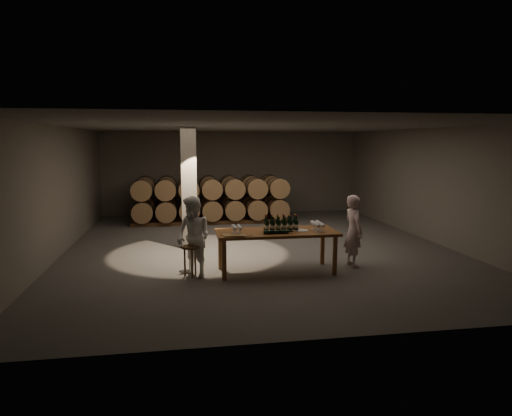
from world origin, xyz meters
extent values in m
plane|color=#54514E|center=(0.00, 0.00, 0.00)|extent=(12.00, 12.00, 0.00)
plane|color=#605E59|center=(0.00, 0.00, 3.20)|extent=(12.00, 12.00, 0.00)
plane|color=slate|center=(0.00, 6.00, 1.60)|extent=(10.00, 0.00, 10.00)
plane|color=slate|center=(0.00, -6.00, 1.60)|extent=(10.00, 0.00, 10.00)
plane|color=slate|center=(-5.00, 0.00, 1.60)|extent=(0.00, 12.00, 12.00)
plane|color=slate|center=(5.00, 0.00, 1.60)|extent=(0.00, 12.00, 12.00)
cube|color=gray|center=(-1.80, 0.20, 1.60)|extent=(0.40, 0.40, 3.20)
cylinder|color=brown|center=(-1.18, -2.93, 0.42)|extent=(0.10, 0.10, 0.84)
cylinder|color=brown|center=(1.18, -2.93, 0.42)|extent=(0.10, 0.10, 0.84)
cylinder|color=brown|center=(-1.18, -2.07, 0.42)|extent=(0.10, 0.10, 0.84)
cylinder|color=brown|center=(1.18, -2.07, 0.42)|extent=(0.10, 0.10, 0.84)
cube|color=brown|center=(0.00, -2.50, 0.87)|extent=(2.60, 1.10, 0.06)
cube|color=brown|center=(-0.96, 4.90, 0.06)|extent=(5.48, 0.10, 0.12)
cube|color=brown|center=(-0.96, 5.50, 0.06)|extent=(5.48, 0.10, 0.12)
cylinder|color=olive|center=(-3.30, 5.20, 0.47)|extent=(0.70, 0.95, 0.70)
cylinder|color=black|center=(-3.30, 4.94, 0.47)|extent=(0.73, 0.04, 0.73)
cylinder|color=black|center=(-3.30, 5.46, 0.47)|extent=(0.73, 0.04, 0.73)
cylinder|color=olive|center=(-2.52, 5.20, 0.47)|extent=(0.70, 0.95, 0.70)
cylinder|color=black|center=(-2.52, 4.94, 0.47)|extent=(0.73, 0.04, 0.73)
cylinder|color=black|center=(-2.52, 5.46, 0.47)|extent=(0.73, 0.04, 0.73)
cylinder|color=olive|center=(-1.74, 5.20, 0.47)|extent=(0.70, 0.95, 0.70)
cylinder|color=black|center=(-1.74, 4.94, 0.47)|extent=(0.73, 0.04, 0.73)
cylinder|color=black|center=(-1.74, 5.46, 0.47)|extent=(0.73, 0.04, 0.73)
cylinder|color=olive|center=(-0.96, 5.20, 0.47)|extent=(0.70, 0.95, 0.70)
cylinder|color=black|center=(-0.96, 4.94, 0.47)|extent=(0.73, 0.04, 0.73)
cylinder|color=black|center=(-0.96, 5.46, 0.47)|extent=(0.73, 0.04, 0.73)
cylinder|color=olive|center=(-0.18, 5.20, 0.47)|extent=(0.70, 0.95, 0.70)
cylinder|color=black|center=(-0.18, 4.94, 0.47)|extent=(0.73, 0.04, 0.73)
cylinder|color=black|center=(-0.18, 5.46, 0.47)|extent=(0.73, 0.04, 0.73)
cylinder|color=olive|center=(0.60, 5.20, 0.47)|extent=(0.70, 0.95, 0.70)
cylinder|color=black|center=(0.60, 4.94, 0.47)|extent=(0.73, 0.04, 0.73)
cylinder|color=black|center=(0.60, 5.46, 0.47)|extent=(0.73, 0.04, 0.73)
cylinder|color=olive|center=(1.38, 5.20, 0.47)|extent=(0.70, 0.95, 0.70)
cylinder|color=black|center=(1.38, 4.94, 0.47)|extent=(0.73, 0.04, 0.73)
cylinder|color=black|center=(1.38, 5.46, 0.47)|extent=(0.73, 0.04, 0.73)
cylinder|color=olive|center=(-3.30, 5.20, 1.21)|extent=(0.70, 0.95, 0.70)
cylinder|color=black|center=(-3.30, 4.94, 1.21)|extent=(0.73, 0.04, 0.73)
cylinder|color=black|center=(-3.30, 5.46, 1.21)|extent=(0.73, 0.04, 0.73)
cylinder|color=olive|center=(-2.52, 5.20, 1.21)|extent=(0.70, 0.95, 0.70)
cylinder|color=black|center=(-2.52, 4.94, 1.21)|extent=(0.73, 0.04, 0.73)
cylinder|color=black|center=(-2.52, 5.46, 1.21)|extent=(0.73, 0.04, 0.73)
cylinder|color=olive|center=(-1.74, 5.20, 1.21)|extent=(0.70, 0.95, 0.70)
cylinder|color=black|center=(-1.74, 4.94, 1.21)|extent=(0.73, 0.04, 0.73)
cylinder|color=black|center=(-1.74, 5.46, 1.21)|extent=(0.73, 0.04, 0.73)
cylinder|color=olive|center=(-0.96, 5.20, 1.21)|extent=(0.70, 0.95, 0.70)
cylinder|color=black|center=(-0.96, 4.94, 1.21)|extent=(0.73, 0.04, 0.73)
cylinder|color=black|center=(-0.96, 5.46, 1.21)|extent=(0.73, 0.04, 0.73)
cylinder|color=olive|center=(-0.18, 5.20, 1.21)|extent=(0.70, 0.95, 0.70)
cylinder|color=black|center=(-0.18, 4.94, 1.21)|extent=(0.73, 0.04, 0.73)
cylinder|color=black|center=(-0.18, 5.46, 1.21)|extent=(0.73, 0.04, 0.73)
cylinder|color=olive|center=(0.60, 5.20, 1.21)|extent=(0.70, 0.95, 0.70)
cylinder|color=black|center=(0.60, 4.94, 1.21)|extent=(0.73, 0.04, 0.73)
cylinder|color=black|center=(0.60, 5.46, 1.21)|extent=(0.73, 0.04, 0.73)
cylinder|color=olive|center=(1.38, 5.20, 1.21)|extent=(0.70, 0.95, 0.70)
cylinder|color=black|center=(1.38, 4.94, 1.21)|extent=(0.73, 0.04, 0.73)
cylinder|color=black|center=(1.38, 5.46, 1.21)|extent=(0.73, 0.04, 0.73)
cube|color=brown|center=(-0.96, 3.50, 0.06)|extent=(5.48, 0.10, 0.12)
cube|color=brown|center=(-0.96, 4.10, 0.06)|extent=(5.48, 0.10, 0.12)
cylinder|color=olive|center=(-3.30, 3.80, 0.47)|extent=(0.70, 0.95, 0.70)
cylinder|color=black|center=(-3.30, 3.54, 0.47)|extent=(0.73, 0.04, 0.73)
cylinder|color=black|center=(-3.30, 4.06, 0.47)|extent=(0.73, 0.04, 0.73)
cylinder|color=olive|center=(-2.52, 3.80, 0.47)|extent=(0.70, 0.95, 0.70)
cylinder|color=black|center=(-2.52, 3.54, 0.47)|extent=(0.73, 0.04, 0.73)
cylinder|color=black|center=(-2.52, 4.06, 0.47)|extent=(0.73, 0.04, 0.73)
cylinder|color=olive|center=(-1.74, 3.80, 0.47)|extent=(0.70, 0.95, 0.70)
cylinder|color=black|center=(-1.74, 3.54, 0.47)|extent=(0.73, 0.04, 0.73)
cylinder|color=black|center=(-1.74, 4.06, 0.47)|extent=(0.73, 0.04, 0.73)
cylinder|color=olive|center=(-0.96, 3.80, 0.47)|extent=(0.70, 0.95, 0.70)
cylinder|color=black|center=(-0.96, 3.54, 0.47)|extent=(0.73, 0.04, 0.73)
cylinder|color=black|center=(-0.96, 4.06, 0.47)|extent=(0.73, 0.04, 0.73)
cylinder|color=olive|center=(-0.18, 3.80, 0.47)|extent=(0.70, 0.95, 0.70)
cylinder|color=black|center=(-0.18, 3.54, 0.47)|extent=(0.73, 0.04, 0.73)
cylinder|color=black|center=(-0.18, 4.06, 0.47)|extent=(0.73, 0.04, 0.73)
cylinder|color=olive|center=(0.60, 3.80, 0.47)|extent=(0.70, 0.95, 0.70)
cylinder|color=black|center=(0.60, 3.54, 0.47)|extent=(0.73, 0.04, 0.73)
cylinder|color=black|center=(0.60, 4.06, 0.47)|extent=(0.73, 0.04, 0.73)
cylinder|color=olive|center=(1.38, 3.80, 0.47)|extent=(0.70, 0.95, 0.70)
cylinder|color=black|center=(1.38, 3.54, 0.47)|extent=(0.73, 0.04, 0.73)
cylinder|color=black|center=(1.38, 4.06, 0.47)|extent=(0.73, 0.04, 0.73)
cylinder|color=olive|center=(-3.30, 3.80, 1.21)|extent=(0.70, 0.95, 0.70)
cylinder|color=black|center=(-3.30, 3.54, 1.21)|extent=(0.73, 0.04, 0.73)
cylinder|color=black|center=(-3.30, 4.06, 1.21)|extent=(0.73, 0.04, 0.73)
cylinder|color=olive|center=(-2.52, 3.80, 1.21)|extent=(0.70, 0.95, 0.70)
cylinder|color=black|center=(-2.52, 3.54, 1.21)|extent=(0.73, 0.04, 0.73)
cylinder|color=black|center=(-2.52, 4.06, 1.21)|extent=(0.73, 0.04, 0.73)
cylinder|color=olive|center=(-1.74, 3.80, 1.21)|extent=(0.70, 0.95, 0.70)
cylinder|color=black|center=(-1.74, 3.54, 1.21)|extent=(0.73, 0.04, 0.73)
cylinder|color=black|center=(-1.74, 4.06, 1.21)|extent=(0.73, 0.04, 0.73)
cylinder|color=olive|center=(-0.96, 3.80, 1.21)|extent=(0.70, 0.95, 0.70)
cylinder|color=black|center=(-0.96, 3.54, 1.21)|extent=(0.73, 0.04, 0.73)
cylinder|color=black|center=(-0.96, 4.06, 1.21)|extent=(0.73, 0.04, 0.73)
cylinder|color=olive|center=(-0.18, 3.80, 1.21)|extent=(0.70, 0.95, 0.70)
cylinder|color=black|center=(-0.18, 3.54, 1.21)|extent=(0.73, 0.04, 0.73)
cylinder|color=black|center=(-0.18, 4.06, 1.21)|extent=(0.73, 0.04, 0.73)
cylinder|color=olive|center=(0.60, 3.80, 1.21)|extent=(0.70, 0.95, 0.70)
cylinder|color=black|center=(0.60, 3.54, 1.21)|extent=(0.73, 0.04, 0.73)
cylinder|color=black|center=(0.60, 4.06, 1.21)|extent=(0.73, 0.04, 0.73)
cylinder|color=olive|center=(1.38, 3.80, 1.21)|extent=(0.70, 0.95, 0.70)
cylinder|color=black|center=(1.38, 3.54, 1.21)|extent=(0.73, 0.04, 0.73)
cylinder|color=black|center=(1.38, 4.06, 1.21)|extent=(0.73, 0.04, 0.73)
cylinder|color=black|center=(-0.22, -2.55, 1.02)|extent=(0.08, 0.08, 0.23)
cylinder|color=silver|center=(-0.22, -2.55, 1.01)|extent=(0.09, 0.09, 0.07)
cylinder|color=black|center=(-0.22, -2.55, 1.18)|extent=(0.03, 0.03, 0.09)
cylinder|color=gold|center=(-0.22, -2.55, 1.23)|extent=(0.04, 0.04, 0.03)
cylinder|color=black|center=(-0.22, -2.40, 1.02)|extent=(0.08, 0.08, 0.23)
cylinder|color=silver|center=(-0.22, -2.40, 1.01)|extent=(0.09, 0.09, 0.07)
cylinder|color=black|center=(-0.22, -2.40, 1.18)|extent=(0.03, 0.03, 0.09)
cylinder|color=maroon|center=(-0.22, -2.40, 1.23)|extent=(0.04, 0.04, 0.03)
cylinder|color=black|center=(-0.09, -2.55, 1.02)|extent=(0.08, 0.08, 0.23)
cylinder|color=silver|center=(-0.09, -2.55, 1.01)|extent=(0.09, 0.09, 0.07)
cylinder|color=black|center=(-0.09, -2.55, 1.18)|extent=(0.03, 0.03, 0.09)
cylinder|color=maroon|center=(-0.09, -2.55, 1.23)|extent=(0.04, 0.04, 0.03)
cylinder|color=black|center=(-0.09, -2.40, 1.02)|extent=(0.08, 0.08, 0.23)
cylinder|color=silver|center=(-0.09, -2.40, 1.01)|extent=(0.09, 0.09, 0.07)
cylinder|color=black|center=(-0.09, -2.40, 1.18)|extent=(0.03, 0.03, 0.09)
cylinder|color=gold|center=(-0.09, -2.40, 1.23)|extent=(0.04, 0.04, 0.03)
cylinder|color=black|center=(0.04, -2.55, 1.02)|extent=(0.08, 0.08, 0.23)
cylinder|color=silver|center=(0.04, -2.55, 1.01)|extent=(0.09, 0.09, 0.07)
cylinder|color=black|center=(0.04, -2.55, 1.18)|extent=(0.03, 0.03, 0.09)
cylinder|color=gold|center=(0.04, -2.55, 1.23)|extent=(0.04, 0.04, 0.03)
cylinder|color=black|center=(0.04, -2.40, 1.02)|extent=(0.08, 0.08, 0.23)
cylinder|color=silver|center=(0.04, -2.40, 1.01)|extent=(0.09, 0.09, 0.07)
cylinder|color=black|center=(0.04, -2.40, 1.18)|extent=(0.03, 0.03, 0.09)
cylinder|color=maroon|center=(0.04, -2.40, 1.23)|extent=(0.04, 0.04, 0.03)
cylinder|color=black|center=(0.17, -2.55, 1.02)|extent=(0.08, 0.08, 0.23)
cylinder|color=silver|center=(0.17, -2.55, 1.01)|extent=(0.09, 0.09, 0.07)
cylinder|color=black|center=(0.17, -2.55, 1.18)|extent=(0.03, 0.03, 0.09)
cylinder|color=maroon|center=(0.17, -2.55, 1.23)|extent=(0.04, 0.04, 0.03)
cylinder|color=black|center=(0.17, -2.40, 1.02)|extent=(0.08, 0.08, 0.23)
cylinder|color=silver|center=(0.17, -2.40, 1.01)|extent=(0.09, 0.09, 0.07)
cylinder|color=black|center=(0.17, -2.40, 1.18)|extent=(0.03, 0.03, 0.09)
cylinder|color=gold|center=(0.17, -2.40, 1.23)|extent=(0.04, 0.04, 0.03)
cylinder|color=black|center=(0.30, -2.55, 1.02)|extent=(0.08, 0.08, 0.23)
cylinder|color=silver|center=(0.30, -2.55, 1.01)|extent=(0.09, 0.09, 0.07)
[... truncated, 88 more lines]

